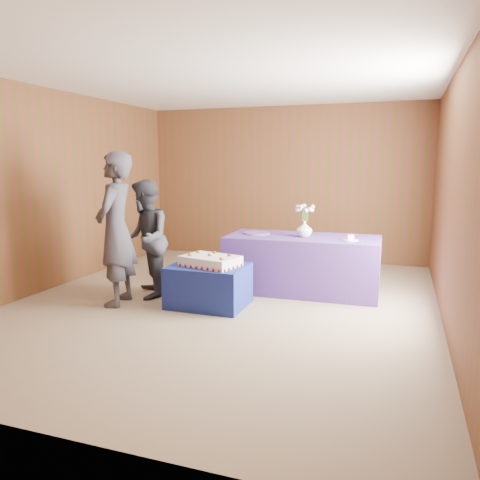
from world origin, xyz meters
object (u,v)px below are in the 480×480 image
at_px(serving_table, 302,264).
at_px(guest_right, 145,239).
at_px(cake_table, 209,286).
at_px(vase, 304,229).
at_px(guest_left, 116,229).
at_px(sheet_cake, 210,261).

distance_m(serving_table, guest_right, 2.09).
xyz_separation_m(cake_table, vase, (0.96, 0.98, 0.60)).
bearing_deg(vase, serving_table, 128.70).
relative_size(serving_table, guest_left, 1.08).
bearing_deg(cake_table, serving_table, 47.22).
bearing_deg(guest_right, serving_table, 85.08).
height_order(sheet_cake, guest_right, guest_right).
height_order(cake_table, vase, vase).
xyz_separation_m(serving_table, vase, (0.03, -0.03, 0.48)).
bearing_deg(guest_right, sheet_cake, 51.85).
xyz_separation_m(vase, guest_right, (-1.87, -0.88, -0.10)).
bearing_deg(vase, guest_left, -148.03).
distance_m(sheet_cake, vase, 1.39).
bearing_deg(guest_right, cake_table, 52.54).
relative_size(sheet_cake, guest_right, 0.51).
relative_size(cake_table, guest_right, 0.60).
bearing_deg(cake_table, vase, 45.56).
distance_m(cake_table, guest_left, 1.30).
height_order(serving_table, vase, vase).
bearing_deg(vase, guest_right, -154.83).
bearing_deg(serving_table, guest_left, -148.60).
height_order(vase, guest_right, guest_right).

